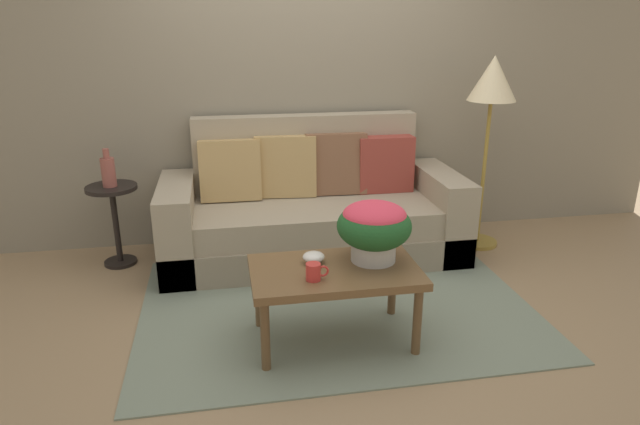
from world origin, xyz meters
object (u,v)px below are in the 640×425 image
coffee_mug (314,272)px  table_vase (108,171)px  floor_lamp (492,92)px  couch (312,212)px  side_table (114,211)px  coffee_table (335,277)px  snack_bowl (314,257)px  potted_plant (374,226)px

coffee_mug → table_vase: 1.92m
floor_lamp → coffee_mug: (-1.59, -1.34, -0.74)m
couch → side_table: 1.47m
coffee_table → coffee_mug: coffee_mug is taller
couch → table_vase: 1.52m
couch → floor_lamp: bearing=-2.2°
side_table → coffee_mug: (1.24, -1.45, 0.08)m
floor_lamp → snack_bowl: 2.07m
coffee_mug → table_vase: size_ratio=0.45×
side_table → snack_bowl: size_ratio=4.95×
coffee_table → table_vase: 1.94m
table_vase → potted_plant: bearing=-37.7°
coffee_table → floor_lamp: 2.08m
side_table → table_vase: table_vase is taller
floor_lamp → coffee_mug: 2.21m
floor_lamp → coffee_mug: size_ratio=12.14×
table_vase → side_table: bearing=72.0°
side_table → floor_lamp: size_ratio=0.41×
floor_lamp → snack_bowl: (-1.56, -1.13, -0.75)m
couch → coffee_table: size_ratio=2.42×
side_table → coffee_table: bearing=-43.9°
couch → snack_bowl: bearing=-98.9°
floor_lamp → snack_bowl: bearing=-144.0°
snack_bowl → table_vase: bearing=136.2°
coffee_table → potted_plant: bearing=16.1°
potted_plant → snack_bowl: 0.38m
floor_lamp → snack_bowl: size_ratio=12.13×
couch → snack_bowl: (-0.19, -1.18, 0.15)m
snack_bowl → side_table: bearing=135.9°
floor_lamp → coffee_table: bearing=-140.0°
side_table → snack_bowl: side_table is taller
side_table → floor_lamp: 2.95m
couch → coffee_table: bearing=-93.7°
potted_plant → couch: bearing=97.3°
floor_lamp → potted_plant: (-1.22, -1.15, -0.58)m
floor_lamp → coffee_mug: bearing=-139.8°
snack_bowl → couch: bearing=81.1°
potted_plant → snack_bowl: bearing=176.3°
side_table → couch: bearing=-2.2°
side_table → table_vase: size_ratio=2.21×
coffee_table → table_vase: table_vase is taller
coffee_mug → table_vase: (-1.25, 1.44, 0.23)m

